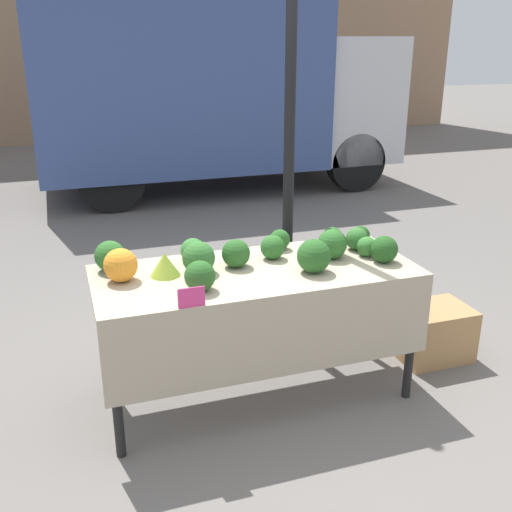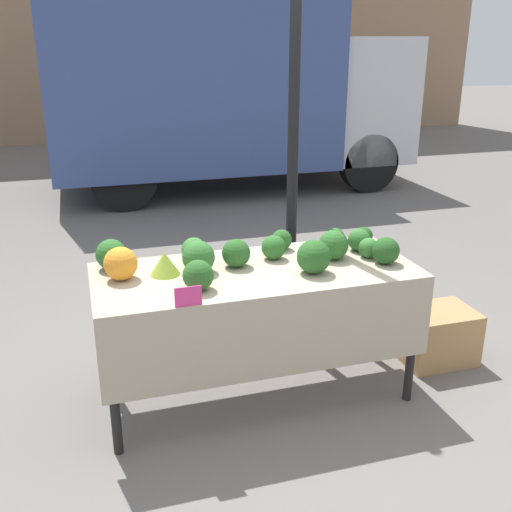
# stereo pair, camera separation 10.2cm
# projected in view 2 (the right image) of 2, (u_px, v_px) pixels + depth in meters

# --- Properties ---
(ground_plane) EXTENTS (40.00, 40.00, 0.00)m
(ground_plane) POSITION_uv_depth(u_px,v_px,m) (256.00, 393.00, 3.57)
(ground_plane) COLOR slate
(tent_pole) EXTENTS (0.07, 0.07, 2.80)m
(tent_pole) POSITION_uv_depth(u_px,v_px,m) (293.00, 139.00, 3.75)
(tent_pole) COLOR black
(tent_pole) RESTS_ON ground_plane
(parked_truck) EXTENTS (4.76, 2.11, 2.64)m
(parked_truck) POSITION_uv_depth(u_px,v_px,m) (219.00, 83.00, 8.02)
(parked_truck) COLOR #384C84
(parked_truck) RESTS_ON ground_plane
(market_table) EXTENTS (1.78, 0.75, 0.79)m
(market_table) POSITION_uv_depth(u_px,v_px,m) (259.00, 291.00, 3.28)
(market_table) COLOR tan
(market_table) RESTS_ON ground_plane
(orange_cauliflower) EXTENTS (0.18, 0.18, 0.18)m
(orange_cauliflower) POSITION_uv_depth(u_px,v_px,m) (121.00, 264.00, 3.13)
(orange_cauliflower) COLOR orange
(orange_cauliflower) RESTS_ON market_table
(romanesco_head) EXTENTS (0.16, 0.16, 0.13)m
(romanesco_head) POSITION_uv_depth(u_px,v_px,m) (165.00, 263.00, 3.21)
(romanesco_head) COLOR #93B238
(romanesco_head) RESTS_ON market_table
(broccoli_head_0) EXTENTS (0.16, 0.16, 0.16)m
(broccoli_head_0) POSITION_uv_depth(u_px,v_px,m) (236.00, 253.00, 3.31)
(broccoli_head_0) COLOR #285B23
(broccoli_head_0) RESTS_ON market_table
(broccoli_head_1) EXTENTS (0.17, 0.17, 0.17)m
(broccoli_head_1) POSITION_uv_depth(u_px,v_px,m) (111.00, 254.00, 3.28)
(broccoli_head_1) COLOR #2D6628
(broccoli_head_1) RESTS_ON market_table
(broccoli_head_2) EXTENTS (0.12, 0.12, 0.12)m
(broccoli_head_2) POSITION_uv_depth(u_px,v_px,m) (369.00, 248.00, 3.46)
(broccoli_head_2) COLOR #387533
(broccoli_head_2) RESTS_ON market_table
(broccoli_head_3) EXTENTS (0.19, 0.19, 0.19)m
(broccoli_head_3) POSITION_uv_depth(u_px,v_px,m) (314.00, 257.00, 3.22)
(broccoli_head_3) COLOR #285B23
(broccoli_head_3) RESTS_ON market_table
(broccoli_head_4) EXTENTS (0.16, 0.16, 0.16)m
(broccoli_head_4) POSITION_uv_depth(u_px,v_px,m) (198.00, 275.00, 3.01)
(broccoli_head_4) COLOR #285B23
(broccoli_head_4) RESTS_ON market_table
(broccoli_head_5) EXTENTS (0.12, 0.12, 0.12)m
(broccoli_head_5) POSITION_uv_depth(u_px,v_px,m) (282.00, 240.00, 3.59)
(broccoli_head_5) COLOR #285B23
(broccoli_head_5) RESTS_ON market_table
(broccoli_head_6) EXTENTS (0.11, 0.11, 0.11)m
(broccoli_head_6) POSITION_uv_depth(u_px,v_px,m) (364.00, 236.00, 3.67)
(broccoli_head_6) COLOR #23511E
(broccoli_head_6) RESTS_ON market_table
(broccoli_head_7) EXTENTS (0.17, 0.17, 0.17)m
(broccoli_head_7) POSITION_uv_depth(u_px,v_px,m) (333.00, 245.00, 3.43)
(broccoli_head_7) COLOR #2D6628
(broccoli_head_7) RESTS_ON market_table
(broccoli_head_8) EXTENTS (0.12, 0.12, 0.12)m
(broccoli_head_8) POSITION_uv_depth(u_px,v_px,m) (335.00, 238.00, 3.62)
(broccoli_head_8) COLOR #285B23
(broccoli_head_8) RESTS_ON market_table
(broccoli_head_9) EXTENTS (0.14, 0.14, 0.14)m
(broccoli_head_9) POSITION_uv_depth(u_px,v_px,m) (274.00, 247.00, 3.43)
(broccoli_head_9) COLOR #2D6628
(broccoli_head_9) RESTS_ON market_table
(broccoli_head_10) EXTENTS (0.14, 0.14, 0.14)m
(broccoli_head_10) POSITION_uv_depth(u_px,v_px,m) (194.00, 250.00, 3.39)
(broccoli_head_10) COLOR #387533
(broccoli_head_10) RESTS_ON market_table
(broccoli_head_11) EXTENTS (0.15, 0.15, 0.15)m
(broccoli_head_11) POSITION_uv_depth(u_px,v_px,m) (386.00, 251.00, 3.36)
(broccoli_head_11) COLOR #23511E
(broccoli_head_11) RESTS_ON market_table
(broccoli_head_12) EXTENTS (0.18, 0.18, 0.18)m
(broccoli_head_12) POSITION_uv_depth(u_px,v_px,m) (198.00, 257.00, 3.23)
(broccoli_head_12) COLOR #336B2D
(broccoli_head_12) RESTS_ON market_table
(broccoli_head_13) EXTENTS (0.14, 0.14, 0.14)m
(broccoli_head_13) POSITION_uv_depth(u_px,v_px,m) (359.00, 240.00, 3.57)
(broccoli_head_13) COLOR #336B2D
(broccoli_head_13) RESTS_ON market_table
(price_sign) EXTENTS (0.13, 0.01, 0.10)m
(price_sign) POSITION_uv_depth(u_px,v_px,m) (188.00, 296.00, 2.83)
(price_sign) COLOR #E53D84
(price_sign) RESTS_ON market_table
(produce_crate) EXTENTS (0.46, 0.36, 0.35)m
(produce_crate) POSITION_uv_depth(u_px,v_px,m) (437.00, 335.00, 3.89)
(produce_crate) COLOR tan
(produce_crate) RESTS_ON ground_plane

